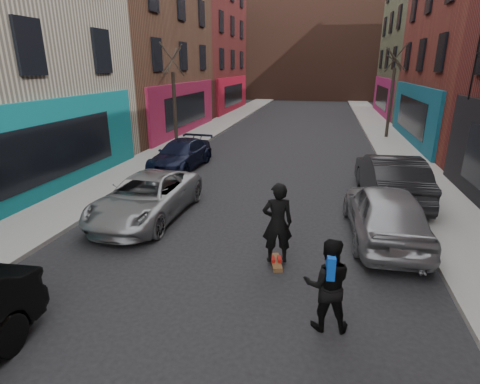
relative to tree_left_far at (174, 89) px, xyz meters
The scene contains 12 objects.
sidewalk_left 12.45m from the tree_left_far, 90.24° to the left, with size 2.50×84.00×0.13m, color gray.
sidewalk_right 17.61m from the tree_left_far, 43.95° to the left, with size 2.50×84.00×0.13m, color gray.
building_far 38.67m from the tree_left_far, 80.73° to the left, with size 40.00×10.00×14.00m, color #47281E.
tree_left_far is the anchor object (origin of this frame).
tree_right_far 13.78m from the tree_left_far, 25.82° to the left, with size 2.00×2.00×6.80m, color black, non-canonical shape.
parked_left_far 10.80m from the tree_left_far, 73.33° to the right, with size 2.25×4.88×1.36m, color gray.
parked_left_end 5.25m from the tree_left_far, 65.49° to the right, with size 1.83×4.50×1.31m, color black.
parked_right_far 14.48m from the tree_left_far, 44.66° to the right, with size 1.87×4.64×1.58m, color gray.
parked_right_end 12.86m from the tree_left_far, 31.41° to the right, with size 1.77×5.06×1.67m, color black.
skateboard 14.60m from the tree_left_far, 58.56° to the right, with size 0.22×0.80×0.10m, color brown.
skateboarder 14.39m from the tree_left_far, 58.56° to the right, with size 0.73×0.48×1.99m, color black.
pedestrian 16.79m from the tree_left_far, 58.88° to the right, with size 0.94×0.77×1.79m.
Camera 1 is at (2.13, -2.24, 4.63)m, focal length 28.00 mm.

